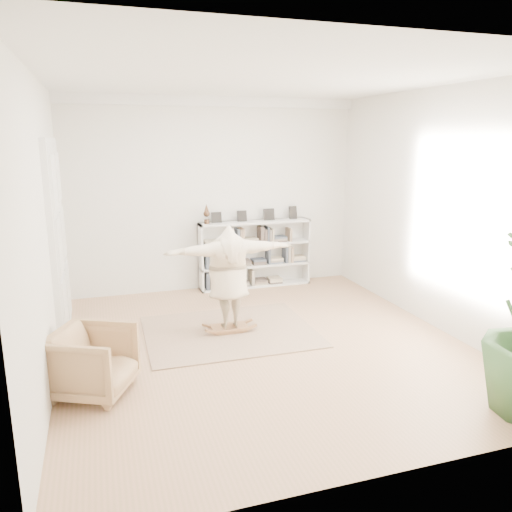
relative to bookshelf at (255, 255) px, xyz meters
The scene contains 8 objects.
floor 2.98m from the bookshelf, 104.79° to the right, with size 6.00×6.00×0.00m, color #A27D54.
room_shell 2.97m from the bookshelf, behind, with size 6.00×6.00×6.00m.
doors 3.84m from the bookshelf, 156.24° to the right, with size 0.09×1.78×2.92m.
bookshelf is the anchor object (origin of this frame).
armchair 4.67m from the bookshelf, 130.70° to the right, with size 0.82×0.85×0.77m, color tan.
rug 2.54m from the bookshelf, 116.45° to the right, with size 2.50×2.00×0.02m, color tan.
rocker_board 2.53m from the bookshelf, 116.45° to the right, with size 0.54×0.33×0.12m.
person 2.48m from the bookshelf, 116.45° to the right, with size 1.90×0.52×1.54m, color beige.
Camera 1 is at (-2.12, -6.25, 2.85)m, focal length 35.00 mm.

